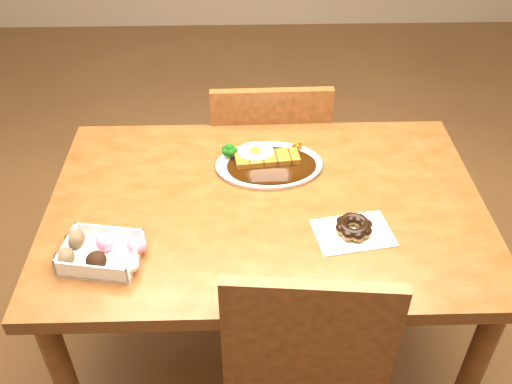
{
  "coord_description": "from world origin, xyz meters",
  "views": [
    {
      "loc": [
        -0.06,
        -1.2,
        1.76
      ],
      "look_at": [
        -0.03,
        -0.03,
        0.81
      ],
      "focal_mm": 40.0,
      "sensor_mm": 36.0,
      "label": 1
    }
  ],
  "objects_px": {
    "donut_box": "(101,252)",
    "pon_de_ring": "(354,227)",
    "chair_far": "(268,166)",
    "table": "(266,228)",
    "katsu_curry_plate": "(267,162)"
  },
  "relations": [
    {
      "from": "katsu_curry_plate",
      "to": "chair_far",
      "type": "bearing_deg",
      "value": 86.59
    },
    {
      "from": "donut_box",
      "to": "table",
      "type": "bearing_deg",
      "value": 26.87
    },
    {
      "from": "chair_far",
      "to": "katsu_curry_plate",
      "type": "bearing_deg",
      "value": 85.4
    },
    {
      "from": "katsu_curry_plate",
      "to": "donut_box",
      "type": "height_order",
      "value": "katsu_curry_plate"
    },
    {
      "from": "table",
      "to": "donut_box",
      "type": "xyz_separation_m",
      "value": [
        -0.41,
        -0.21,
        0.12
      ]
    },
    {
      "from": "table",
      "to": "chair_far",
      "type": "distance_m",
      "value": 0.56
    },
    {
      "from": "table",
      "to": "katsu_curry_plate",
      "type": "distance_m",
      "value": 0.2
    },
    {
      "from": "chair_far",
      "to": "table",
      "type": "bearing_deg",
      "value": 85.48
    },
    {
      "from": "table",
      "to": "pon_de_ring",
      "type": "bearing_deg",
      "value": -31.11
    },
    {
      "from": "table",
      "to": "donut_box",
      "type": "height_order",
      "value": "donut_box"
    },
    {
      "from": "katsu_curry_plate",
      "to": "donut_box",
      "type": "distance_m",
      "value": 0.56
    },
    {
      "from": "table",
      "to": "chair_far",
      "type": "bearing_deg",
      "value": 86.66
    },
    {
      "from": "donut_box",
      "to": "pon_de_ring",
      "type": "height_order",
      "value": "donut_box"
    },
    {
      "from": "chair_far",
      "to": "donut_box",
      "type": "xyz_separation_m",
      "value": [
        -0.44,
        -0.74,
        0.3
      ]
    },
    {
      "from": "donut_box",
      "to": "pon_de_ring",
      "type": "distance_m",
      "value": 0.64
    }
  ]
}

